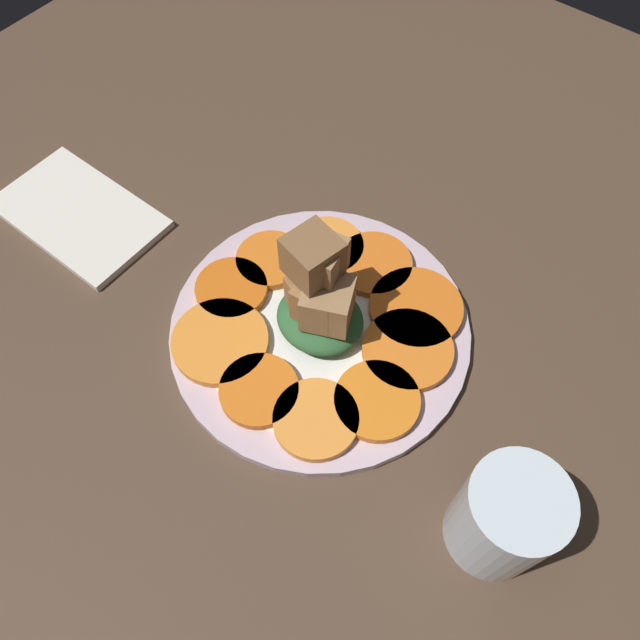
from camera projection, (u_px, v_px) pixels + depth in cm
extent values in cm
cube|color=#4C3828|center=(320.00, 337.00, 58.35)|extent=(120.00, 120.00, 2.00)
cylinder|color=silver|center=(320.00, 329.00, 57.06)|extent=(27.35, 27.35, 1.00)
cylinder|color=white|center=(320.00, 329.00, 57.02)|extent=(21.88, 21.88, 1.00)
cylinder|color=orange|center=(373.00, 264.00, 59.59)|extent=(7.31, 7.31, 0.84)
cylinder|color=orange|center=(328.00, 247.00, 60.61)|extent=(7.01, 7.01, 0.84)
cylinder|color=orange|center=(270.00, 260.00, 59.82)|extent=(6.58, 6.58, 0.84)
cylinder|color=orange|center=(231.00, 289.00, 58.11)|extent=(6.76, 6.76, 0.84)
cylinder|color=orange|center=(220.00, 341.00, 55.23)|extent=(8.64, 8.64, 0.84)
cylinder|color=orange|center=(256.00, 388.00, 52.92)|extent=(6.80, 6.80, 0.84)
cylinder|color=orange|center=(316.00, 419.00, 51.47)|extent=(7.19, 7.19, 0.84)
cylinder|color=orange|center=(377.00, 401.00, 52.32)|extent=(7.29, 7.29, 0.84)
cylinder|color=orange|center=(408.00, 350.00, 54.80)|extent=(8.07, 8.07, 0.84)
cylinder|color=orange|center=(416.00, 308.00, 57.03)|extent=(8.62, 8.62, 0.84)
ellipsoid|color=#2D6033|center=(320.00, 318.00, 55.45)|extent=(8.04, 7.24, 2.55)
cube|color=olive|center=(311.00, 294.00, 53.20)|extent=(4.40, 4.40, 3.43)
cube|color=olive|center=(324.00, 300.00, 52.63)|extent=(4.27, 4.27, 3.84)
cube|color=#9E754C|center=(325.00, 306.00, 52.21)|extent=(5.43, 5.43, 4.10)
cube|color=#9E754C|center=(321.00, 259.00, 50.63)|extent=(4.11, 4.11, 3.55)
cube|color=brown|center=(313.00, 257.00, 49.98)|extent=(4.71, 4.71, 3.95)
cube|color=#B2B2B7|center=(306.00, 267.00, 59.66)|extent=(12.27, 5.22, 0.40)
cube|color=#B2B2B7|center=(377.00, 286.00, 58.50)|extent=(2.21, 2.69, 0.40)
cube|color=#B2B2B7|center=(413.00, 287.00, 58.45)|extent=(4.79, 1.94, 0.40)
cube|color=#B2B2B7|center=(411.00, 293.00, 58.13)|extent=(4.79, 1.94, 0.40)
cube|color=#B2B2B7|center=(410.00, 299.00, 57.80)|extent=(4.79, 1.94, 0.40)
cube|color=#B2B2B7|center=(408.00, 304.00, 57.48)|extent=(4.79, 1.94, 0.40)
cylinder|color=silver|center=(505.00, 518.00, 44.12)|extent=(7.13, 7.13, 9.70)
cube|color=silver|center=(79.00, 214.00, 64.17)|extent=(17.21, 10.32, 0.80)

